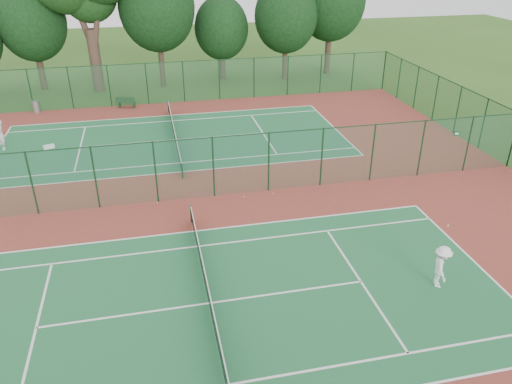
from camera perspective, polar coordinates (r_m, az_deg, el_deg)
ground at (r=27.68m, az=-7.90°, el=-0.75°), size 120.00×120.00×0.00m
red_pad at (r=27.67m, az=-7.90°, el=-0.74°), size 40.00×36.00×0.01m
court_near at (r=20.17m, az=-5.43°, el=-12.55°), size 23.77×10.97×0.01m
court_far at (r=35.87m, az=-9.27°, el=5.90°), size 23.77×10.97×0.01m
fence_north at (r=43.90m, az=-10.32°, el=12.20°), size 40.00×0.09×3.50m
fence_divider at (r=26.90m, az=-8.14°, el=2.57°), size 40.00×0.09×3.50m
tennis_net_near at (r=19.83m, az=-5.50°, el=-11.38°), size 0.10×12.90×0.97m
tennis_net_far at (r=35.68m, az=-9.33°, el=6.69°), size 0.10×12.90×0.97m
player_near at (r=21.73m, az=20.42°, el=-8.01°), size 1.07×1.37×1.87m
player_far at (r=37.55m, az=-27.13°, el=5.82°), size 0.63×0.82×2.01m
trash_bin at (r=44.75m, az=-23.84°, el=8.90°), size 0.59×0.59×0.96m
bench at (r=43.52m, az=-14.63°, el=9.91°), size 1.64×0.93×0.97m
kit_bag at (r=36.66m, az=-22.59°, el=4.80°), size 0.76×0.47×0.27m
stray_ball_a at (r=27.88m, az=2.01°, el=-0.16°), size 0.07×0.07×0.07m
stray_ball_b at (r=27.54m, az=-1.41°, el=-0.52°), size 0.07×0.07×0.07m
stray_ball_c at (r=27.40m, az=-11.21°, el=-1.23°), size 0.07×0.07×0.07m
evergreen_row at (r=50.41m, az=-9.99°, el=12.09°), size 39.00×5.00×12.00m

